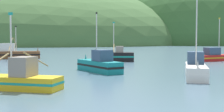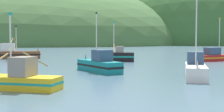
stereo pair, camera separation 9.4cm
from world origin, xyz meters
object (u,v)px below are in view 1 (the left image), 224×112
Objects in this scene: fishing_boat_brown at (13,54)px; fishing_boat_yellow at (18,79)px; fishing_boat_red at (220,57)px; fishing_boat_teal at (99,64)px; fishing_boat_white at (196,69)px; fishing_boat_black at (114,56)px.

fishing_boat_yellow is at bearing -83.07° from fishing_boat_brown.
fishing_boat_red reaches higher than fishing_boat_brown.
fishing_boat_teal reaches higher than fishing_boat_brown.
fishing_boat_red is 1.24× the size of fishing_boat_yellow.
fishing_boat_white reaches higher than fishing_boat_teal.
fishing_boat_white is (5.12, -21.04, -0.04)m from fishing_boat_black.
fishing_boat_red is 0.91× the size of fishing_boat_brown.
fishing_boat_red is at bearing -116.04° from fishing_boat_yellow.
fishing_boat_brown is 35.81m from fishing_boat_yellow.
fishing_boat_black is at bearing -146.88° from fishing_boat_white.
fishing_boat_white is at bearing -149.53° from fishing_boat_teal.
fishing_boat_teal reaches higher than fishing_boat_black.
fishing_boat_red reaches higher than fishing_boat_teal.
fishing_boat_red is 24.32m from fishing_boat_white.
fishing_boat_red is 1.49× the size of fishing_boat_white.
fishing_boat_yellow is (-27.99, -25.91, 0.07)m from fishing_boat_red.
fishing_boat_black reaches higher than fishing_boat_yellow.
fishing_boat_brown is (-17.58, 8.98, 0.05)m from fishing_boat_black.
fishing_boat_yellow is at bearing 75.71° from fishing_boat_black.
fishing_boat_white is at bearing -57.60° from fishing_boat_brown.
fishing_boat_black is 15.44m from fishing_boat_teal.
fishing_boat_black is 1.08× the size of fishing_boat_yellow.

